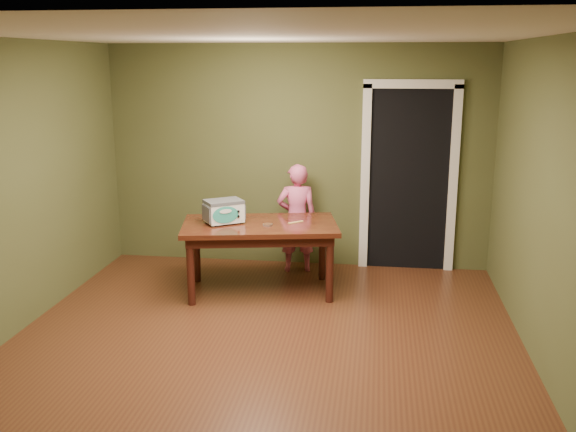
{
  "coord_description": "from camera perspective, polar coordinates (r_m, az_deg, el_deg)",
  "views": [
    {
      "loc": [
        0.93,
        -4.93,
        2.42
      ],
      "look_at": [
        0.1,
        1.0,
        0.95
      ],
      "focal_mm": 40.0,
      "sensor_mm": 36.0,
      "label": 1
    }
  ],
  "objects": [
    {
      "name": "child",
      "position": [
        7.41,
        0.79,
        -0.18
      ],
      "size": [
        0.51,
        0.39,
        1.26
      ],
      "primitive_type": "imported",
      "rotation": [
        0.0,
        0.0,
        3.34
      ],
      "color": "#E15C8C",
      "rests_on": "floor"
    },
    {
      "name": "toy_oven",
      "position": [
        6.71,
        -5.73,
        0.48
      ],
      "size": [
        0.46,
        0.43,
        0.25
      ],
      "rotation": [
        0.0,
        0.0,
        0.59
      ],
      "color": "#4C4F54",
      "rests_on": "dining_table"
    },
    {
      "name": "floor",
      "position": [
        5.57,
        -2.49,
        -11.97
      ],
      "size": [
        5.0,
        5.0,
        0.0
      ],
      "primitive_type": "plane",
      "color": "#502B17",
      "rests_on": "ground"
    },
    {
      "name": "dining_table",
      "position": [
        6.73,
        -2.52,
        -1.48
      ],
      "size": [
        1.74,
        1.19,
        0.75
      ],
      "rotation": [
        0.0,
        0.0,
        0.19
      ],
      "color": "black",
      "rests_on": "floor"
    },
    {
      "name": "doorway",
      "position": [
        7.84,
        10.58,
        3.53
      ],
      "size": [
        1.1,
        0.66,
        2.25
      ],
      "color": "black",
      "rests_on": "ground"
    },
    {
      "name": "spatula",
      "position": [
        6.73,
        0.69,
        -0.55
      ],
      "size": [
        0.15,
        0.14,
        0.01
      ],
      "primitive_type": "cube",
      "rotation": [
        0.0,
        0.0,
        0.74
      ],
      "color": "#F9D56C",
      "rests_on": "dining_table"
    },
    {
      "name": "room_shell",
      "position": [
        5.07,
        -2.7,
        5.69
      ],
      "size": [
        4.52,
        5.02,
        2.61
      ],
      "color": "#4A512B",
      "rests_on": "ground"
    },
    {
      "name": "baking_pan",
      "position": [
        6.6,
        -1.82,
        -0.77
      ],
      "size": [
        0.1,
        0.1,
        0.02
      ],
      "color": "silver",
      "rests_on": "dining_table"
    }
  ]
}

